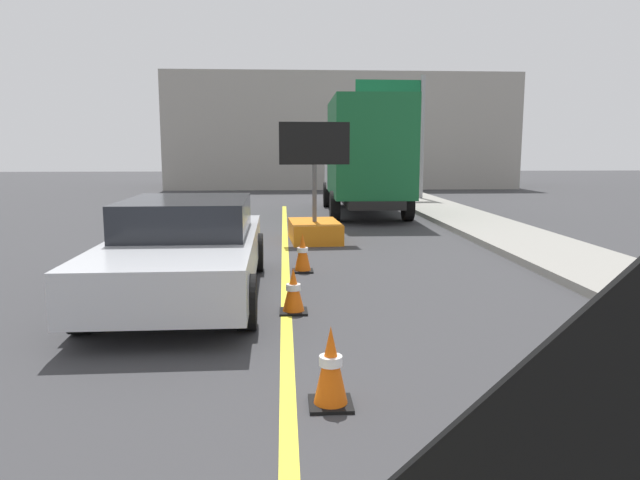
{
  "coord_description": "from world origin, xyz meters",
  "views": [
    {
      "loc": [
        -0.02,
        2.21,
        2.08
      ],
      "look_at": [
        0.28,
        7.07,
        1.33
      ],
      "focal_mm": 32.99,
      "sensor_mm": 36.0,
      "label": 1
    }
  ],
  "objects_px": {
    "traffic_cone_mid_lane": "(331,367)",
    "traffic_cone_far_lane": "(293,291)",
    "arrow_board_trailer": "(315,220)",
    "traffic_cone_curbside": "(303,253)",
    "highway_guide_sign": "(403,116)",
    "pickup_car": "(186,247)",
    "box_truck": "(365,155)"
  },
  "relations": [
    {
      "from": "traffic_cone_mid_lane",
      "to": "traffic_cone_far_lane",
      "type": "bearing_deg",
      "value": 95.22
    },
    {
      "from": "arrow_board_trailer",
      "to": "traffic_cone_curbside",
      "type": "distance_m",
      "value": 3.5
    },
    {
      "from": "highway_guide_sign",
      "to": "arrow_board_trailer",
      "type": "bearing_deg",
      "value": -111.83
    },
    {
      "from": "traffic_cone_mid_lane",
      "to": "pickup_car",
      "type": "bearing_deg",
      "value": 114.71
    },
    {
      "from": "pickup_car",
      "to": "traffic_cone_curbside",
      "type": "xyz_separation_m",
      "value": [
        1.72,
        1.53,
        -0.37
      ]
    },
    {
      "from": "pickup_car",
      "to": "arrow_board_trailer",
      "type": "bearing_deg",
      "value": 67.15
    },
    {
      "from": "highway_guide_sign",
      "to": "traffic_cone_curbside",
      "type": "relative_size",
      "value": 7.45
    },
    {
      "from": "arrow_board_trailer",
      "to": "pickup_car",
      "type": "xyz_separation_m",
      "value": [
        -2.11,
        -5.0,
        0.22
      ]
    },
    {
      "from": "pickup_car",
      "to": "highway_guide_sign",
      "type": "distance_m",
      "value": 16.56
    },
    {
      "from": "box_truck",
      "to": "traffic_cone_far_lane",
      "type": "height_order",
      "value": "box_truck"
    },
    {
      "from": "highway_guide_sign",
      "to": "traffic_cone_mid_lane",
      "type": "bearing_deg",
      "value": -103.03
    },
    {
      "from": "traffic_cone_mid_lane",
      "to": "traffic_cone_far_lane",
      "type": "distance_m",
      "value": 2.82
    },
    {
      "from": "traffic_cone_curbside",
      "to": "box_truck",
      "type": "bearing_deg",
      "value": 75.58
    },
    {
      "from": "highway_guide_sign",
      "to": "traffic_cone_curbside",
      "type": "bearing_deg",
      "value": -108.1
    },
    {
      "from": "box_truck",
      "to": "pickup_car",
      "type": "xyz_separation_m",
      "value": [
        -4.02,
        -10.47,
        -1.22
      ]
    },
    {
      "from": "traffic_cone_mid_lane",
      "to": "arrow_board_trailer",
      "type": "bearing_deg",
      "value": 87.84
    },
    {
      "from": "box_truck",
      "to": "traffic_cone_far_lane",
      "type": "relative_size",
      "value": 11.78
    },
    {
      "from": "traffic_cone_far_lane",
      "to": "traffic_cone_curbside",
      "type": "height_order",
      "value": "traffic_cone_curbside"
    },
    {
      "from": "pickup_car",
      "to": "box_truck",
      "type": "bearing_deg",
      "value": 69.01
    },
    {
      "from": "box_truck",
      "to": "traffic_cone_mid_lane",
      "type": "relative_size",
      "value": 10.26
    },
    {
      "from": "arrow_board_trailer",
      "to": "traffic_cone_mid_lane",
      "type": "xyz_separation_m",
      "value": [
        -0.33,
        -8.85,
        -0.15
      ]
    },
    {
      "from": "arrow_board_trailer",
      "to": "highway_guide_sign",
      "type": "relative_size",
      "value": 0.54
    },
    {
      "from": "traffic_cone_curbside",
      "to": "highway_guide_sign",
      "type": "bearing_deg",
      "value": 71.9
    },
    {
      "from": "pickup_car",
      "to": "traffic_cone_curbside",
      "type": "distance_m",
      "value": 2.33
    },
    {
      "from": "pickup_car",
      "to": "traffic_cone_far_lane",
      "type": "distance_m",
      "value": 1.88
    },
    {
      "from": "traffic_cone_mid_lane",
      "to": "traffic_cone_curbside",
      "type": "relative_size",
      "value": 1.01
    },
    {
      "from": "highway_guide_sign",
      "to": "traffic_cone_far_lane",
      "type": "bearing_deg",
      "value": -106.04
    },
    {
      "from": "pickup_car",
      "to": "traffic_cone_far_lane",
      "type": "relative_size",
      "value": 8.63
    },
    {
      "from": "box_truck",
      "to": "traffic_cone_far_lane",
      "type": "distance_m",
      "value": 11.89
    },
    {
      "from": "pickup_car",
      "to": "traffic_cone_curbside",
      "type": "bearing_deg",
      "value": 41.62
    },
    {
      "from": "box_truck",
      "to": "highway_guide_sign",
      "type": "relative_size",
      "value": 1.39
    },
    {
      "from": "pickup_car",
      "to": "traffic_cone_far_lane",
      "type": "xyz_separation_m",
      "value": [
        1.52,
        -1.04,
        -0.41
      ]
    }
  ]
}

